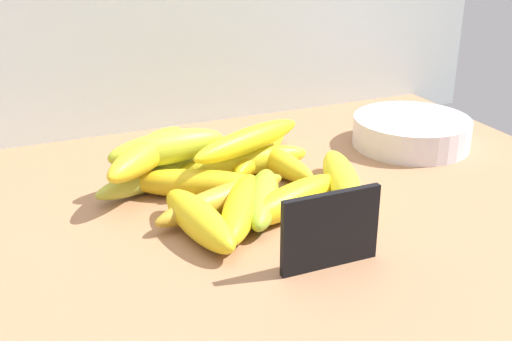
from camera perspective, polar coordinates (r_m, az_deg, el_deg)
The scene contains 17 objects.
counter_top at distance 76.05cm, azimuth -3.54°, elevation -6.45°, with size 110.00×76.00×3.00cm, color #9D6E4C.
chalkboard_sign at distance 67.50cm, azimuth 6.48°, elevation -5.42°, with size 11.00×1.80×8.40cm.
fruit_bowl at distance 103.14cm, azimuth 13.40°, elevation 3.32°, with size 17.79×17.79×4.45cm, color silver.
banana_0 at distance 79.02cm, azimuth 0.60°, elevation -2.43°, with size 15.82×3.82×3.82cm, color #92B028.
banana_1 at distance 83.25cm, azimuth -5.13°, elevation -1.17°, with size 18.90×3.79×3.79cm, color gold.
banana_2 at distance 76.56cm, azimuth -1.30°, elevation -3.24°, with size 17.64×3.98×3.98cm, color yellow.
banana_3 at distance 73.62cm, azimuth -4.96°, elevation -4.37°, with size 15.66×4.18×4.18cm, color yellow.
banana_4 at distance 89.65cm, azimuth -1.03°, elevation 0.78°, with size 18.71×3.92×3.92cm, color yellow.
banana_5 at distance 90.73cm, azimuth 1.54°, elevation 0.95°, with size 17.06×3.61×3.61cm, color yellow.
banana_6 at distance 94.24cm, azimuth 0.43°, elevation 1.80°, with size 19.96×3.56×3.56cm, color yellow.
banana_7 at distance 78.73cm, azimuth 3.26°, elevation -2.53°, with size 17.27×3.90×3.90cm, color yellow.
banana_8 at distance 79.52cm, azimuth -2.91°, elevation -2.49°, with size 19.80×3.32×3.32cm, color #B78E26.
banana_9 at distance 84.32cm, azimuth 7.49°, elevation -0.84°, with size 18.28×4.10×4.10cm, color yellow.
banana_10 at distance 86.97cm, azimuth -8.57°, elevation -0.39°, with size 19.17×3.39×3.39cm, color #A7AF39.
banana_11 at distance 87.10cm, azimuth -0.70°, elevation 2.66°, with size 19.56×3.32×3.32cm, color yellow.
banana_12 at distance 84.39cm, azimuth -9.39°, elevation 1.53°, with size 18.15×4.01×4.01cm, color yellow.
banana_13 at distance 85.33cm, azimuth -7.73°, elevation 1.99°, with size 16.09×4.33×4.33cm, color #BACB2D.
Camera 1 is at (-22.09, -62.53, 38.73)cm, focal length 45.81 mm.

